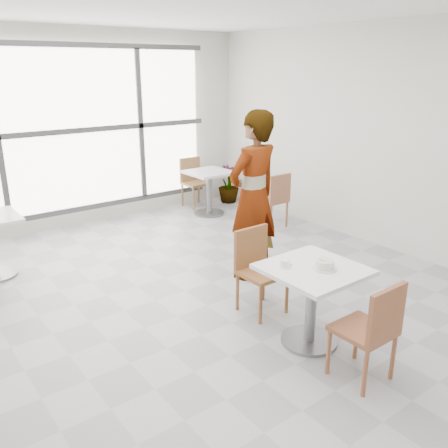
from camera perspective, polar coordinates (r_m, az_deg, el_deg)
floor at (r=5.13m, az=-2.06°, el=-9.80°), size 7.00×7.00×0.00m
wall_back at (r=7.71m, az=-17.68°, el=10.70°), size 6.00×0.00×6.00m
wall_right at (r=6.77m, az=19.30°, el=9.57°), size 0.00×7.00×7.00m
window at (r=7.65m, az=-17.51°, el=10.67°), size 4.60×0.07×2.52m
main_table at (r=4.34m, az=10.54°, el=-7.91°), size 0.80×0.80×0.75m
chair_near at (r=3.95m, az=17.44°, el=-11.69°), size 0.42×0.42×0.87m
chair_far at (r=4.88m, az=4.03°, el=-4.85°), size 0.42×0.42×0.87m
oatmeal_bowl at (r=4.22m, az=12.04°, el=-4.76°), size 0.21×0.21×0.09m
coffee_cup at (r=4.21m, az=7.33°, el=-4.74°), size 0.16×0.13×0.07m
person at (r=5.51m, az=3.55°, el=3.32°), size 0.77×0.55×1.98m
bg_table_right at (r=8.07m, az=-1.82°, el=4.53°), size 0.70×0.70×0.75m
bg_chair_right_near at (r=7.40m, az=6.12°, el=3.26°), size 0.42×0.42×0.87m
bg_chair_right_far at (r=8.59m, az=-3.71°, el=5.46°), size 0.42×0.42×0.87m
plant_right at (r=8.84m, az=0.55°, el=4.81°), size 0.42×0.42×0.68m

